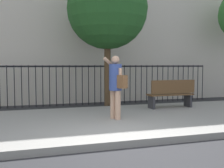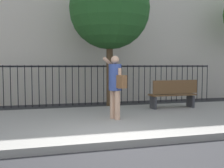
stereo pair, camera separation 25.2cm
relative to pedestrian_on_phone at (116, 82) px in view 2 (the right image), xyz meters
name	(u,v)px [view 2 (the right image)]	position (x,y,z in m)	size (l,w,h in m)	color
ground_plane	(120,149)	(-0.52, -2.07, -1.14)	(60.00, 60.00, 0.00)	#28282B
sidewalk	(96,122)	(-0.52, 0.13, -1.06)	(28.00, 4.40, 0.15)	gray
iron_fence	(76,80)	(-0.52, 3.83, -0.12)	(12.03, 0.04, 1.60)	black
pedestrian_on_phone	(116,82)	(0.00, 0.00, 0.00)	(0.55, 0.72, 1.70)	tan
street_bench	(173,93)	(2.40, 1.27, -0.49)	(1.60, 0.45, 0.95)	brown
street_tree_near	(110,9)	(0.55, 2.65, 2.46)	(2.90, 2.90, 5.06)	#4C3823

